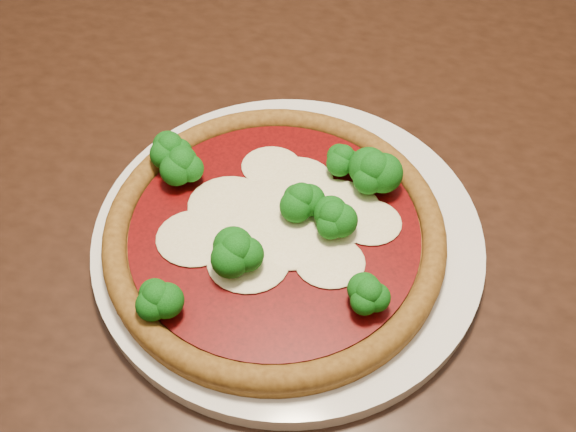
{
  "coord_description": "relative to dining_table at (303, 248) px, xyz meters",
  "views": [
    {
      "loc": [
        0.1,
        -0.58,
        1.24
      ],
      "look_at": [
        0.08,
        -0.22,
        0.79
      ],
      "focal_mm": 40.0,
      "sensor_mm": 36.0,
      "label": 1
    }
  ],
  "objects": [
    {
      "name": "plate",
      "position": [
        -0.01,
        -0.06,
        0.1
      ],
      "size": [
        0.36,
        0.36,
        0.02
      ],
      "primitive_type": "cylinder",
      "color": "silver",
      "rests_on": "dining_table"
    },
    {
      "name": "floor",
      "position": [
        -0.1,
        0.17,
        -0.66
      ],
      "size": [
        4.0,
        4.0,
        0.0
      ],
      "primitive_type": "plane",
      "color": "black",
      "rests_on": "ground"
    },
    {
      "name": "dining_table",
      "position": [
        0.0,
        0.0,
        0.0
      ],
      "size": [
        1.41,
        1.04,
        0.75
      ],
      "rotation": [
        0.0,
        0.0,
        -0.13
      ],
      "color": "black",
      "rests_on": "floor"
    },
    {
      "name": "pizza",
      "position": [
        -0.02,
        -0.06,
        0.12
      ],
      "size": [
        0.31,
        0.31,
        0.06
      ],
      "rotation": [
        0.0,
        0.0,
        0.01
      ],
      "color": "brown",
      "rests_on": "plate"
    }
  ]
}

